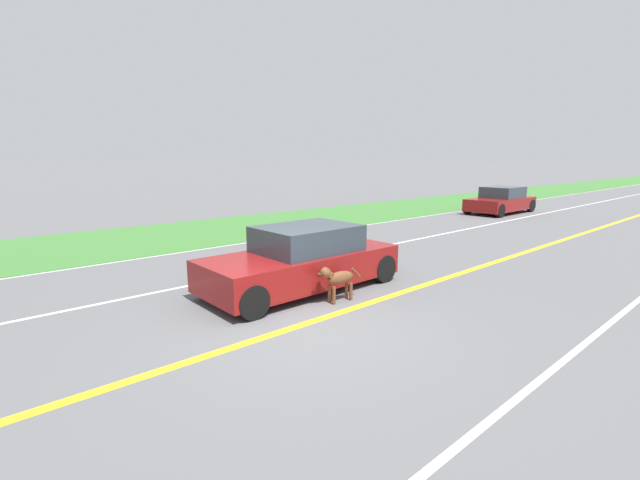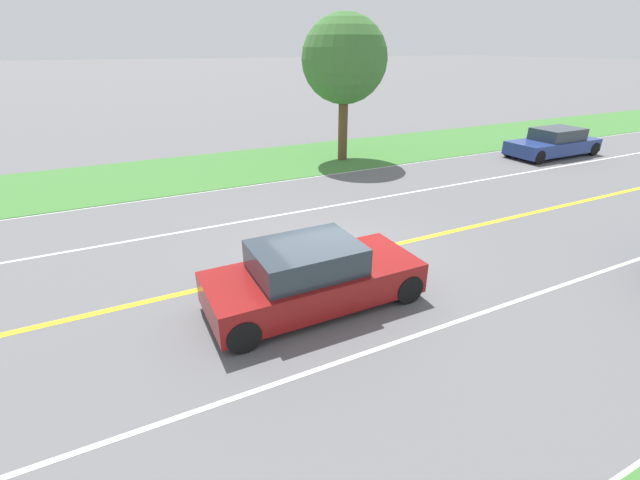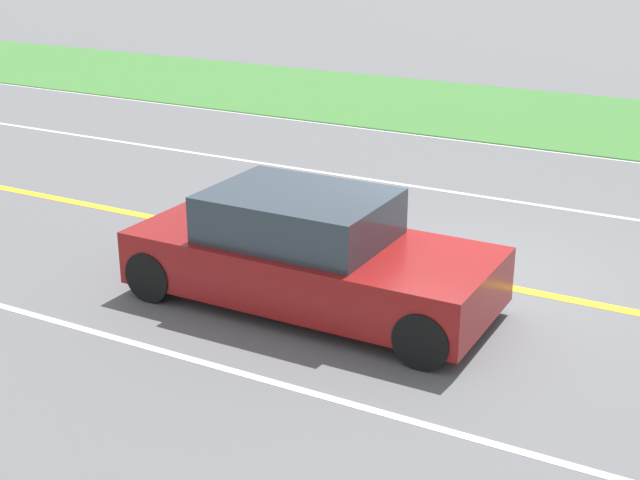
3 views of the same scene
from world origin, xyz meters
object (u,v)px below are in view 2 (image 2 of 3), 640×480
ego_car (312,277)px  dog (293,260)px  oncoming_car (554,143)px  roadside_tree_left_near (344,60)px

ego_car → dog: ego_car is taller
oncoming_car → roadside_tree_left_near: 11.08m
ego_car → roadside_tree_left_near: size_ratio=0.70×
ego_car → oncoming_car: 17.68m
ego_car → oncoming_car: bearing=112.4°
dog → roadside_tree_left_near: size_ratio=0.17×
dog → roadside_tree_left_near: (-9.51, 6.64, 3.91)m
dog → oncoming_car: 17.21m
ego_car → dog: 1.17m
ego_car → roadside_tree_left_near: (-10.66, 6.70, 3.75)m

